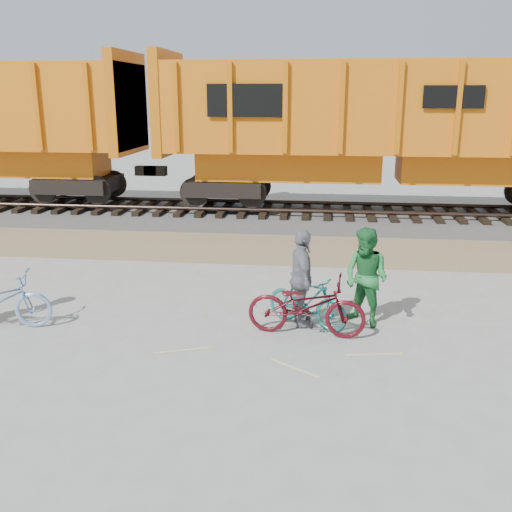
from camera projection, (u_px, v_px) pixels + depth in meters
The scene contains 9 objects.
ground at pixel (251, 333), 9.65m from camera, with size 120.00×120.00×0.00m, color #9E9E99.
gravel_strip at pixel (277, 249), 14.91m from camera, with size 120.00×3.00×0.02m, color #8D7A57.
ballast_bed at pixel (286, 216), 18.21m from camera, with size 120.00×4.00×0.30m, color slate.
track at pixel (286, 206), 18.12m from camera, with size 120.00×2.60×0.24m.
hopper_car_center at pixel (392, 126), 17.08m from camera, with size 14.00×3.13×4.65m.
bicycle_teal at pixel (307, 301), 9.83m from camera, with size 0.44×1.55×0.93m, color #1E736E.
bicycle_maroon at pixel (306, 306), 9.47m from camera, with size 0.69×1.97×1.03m, color #510D16.
person_man at pixel (366, 278), 9.80m from camera, with size 0.84×0.65×1.73m, color #247737.
person_woman at pixel (302, 279), 9.77m from camera, with size 1.01×0.42×1.72m, color gray.
Camera 1 is at (1.11, -8.86, 3.90)m, focal length 40.00 mm.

